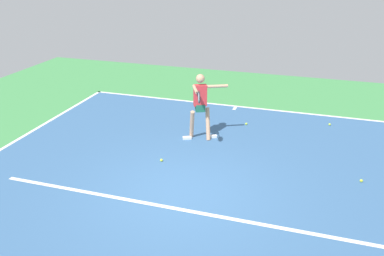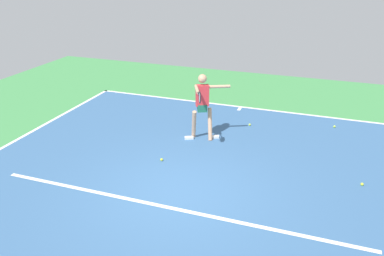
{
  "view_description": "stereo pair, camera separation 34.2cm",
  "coord_description": "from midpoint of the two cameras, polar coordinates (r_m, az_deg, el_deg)",
  "views": [
    {
      "loc": [
        -2.36,
        6.79,
        4.57
      ],
      "look_at": [
        0.21,
        -1.38,
        0.9
      ],
      "focal_mm": 37.44,
      "sensor_mm": 36.0,
      "label": 1
    },
    {
      "loc": [
        -2.69,
        6.68,
        4.57
      ],
      "look_at": [
        0.21,
        -1.38,
        0.9
      ],
      "focal_mm": 37.44,
      "sensor_mm": 36.0,
      "label": 2
    }
  ],
  "objects": [
    {
      "name": "ground_plane",
      "position": [
        8.52,
        -2.62,
        -9.27
      ],
      "size": [
        19.82,
        19.82,
        0.0
      ],
      "primitive_type": "plane",
      "color": "#428E4C"
    },
    {
      "name": "court_surface",
      "position": [
        8.52,
        -2.63,
        -9.26
      ],
      "size": [
        10.35,
        11.27,
        0.0
      ],
      "primitive_type": "cube",
      "color": "#38608E",
      "rests_on": "ground_plane"
    },
    {
      "name": "court_line_baseline_near",
      "position": [
        13.38,
        5.55,
        3.11
      ],
      "size": [
        10.35,
        0.1,
        0.01
      ],
      "primitive_type": "cube",
      "color": "white",
      "rests_on": "ground_plane"
    },
    {
      "name": "court_line_service",
      "position": [
        8.08,
        -4.02,
        -11.31
      ],
      "size": [
        7.76,
        0.1,
        0.01
      ],
      "primitive_type": "cube",
      "color": "white",
      "rests_on": "ground_plane"
    },
    {
      "name": "court_line_centre_mark",
      "position": [
        13.19,
        5.37,
        2.83
      ],
      "size": [
        0.1,
        0.3,
        0.01
      ],
      "primitive_type": "cube",
      "color": "white",
      "rests_on": "ground_plane"
    },
    {
      "name": "tennis_player",
      "position": [
        10.52,
        0.29,
        3.64
      ],
      "size": [
        1.13,
        1.38,
        1.82
      ],
      "rotation": [
        0.0,
        0.0,
        0.44
      ],
      "color": "tan",
      "rests_on": "ground_plane"
    },
    {
      "name": "tennis_ball_far_corner",
      "position": [
        9.77,
        -5.39,
        -4.59
      ],
      "size": [
        0.07,
        0.07,
        0.07
      ],
      "primitive_type": "sphere",
      "color": "#CCE033",
      "rests_on": "ground_plane"
    },
    {
      "name": "tennis_ball_centre_court",
      "position": [
        12.4,
        18.27,
        0.49
      ],
      "size": [
        0.07,
        0.07,
        0.07
      ],
      "primitive_type": "sphere",
      "color": "#C6E53D",
      "rests_on": "ground_plane"
    },
    {
      "name": "tennis_ball_by_sideline",
      "position": [
        9.57,
        22.03,
        -6.98
      ],
      "size": [
        0.07,
        0.07,
        0.07
      ],
      "primitive_type": "sphere",
      "color": "#CCE033",
      "rests_on": "ground_plane"
    },
    {
      "name": "tennis_ball_near_player",
      "position": [
        11.9,
        6.92,
        0.59
      ],
      "size": [
        0.07,
        0.07,
        0.07
      ],
      "primitive_type": "sphere",
      "color": "#C6E53D",
      "rests_on": "ground_plane"
    }
  ]
}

